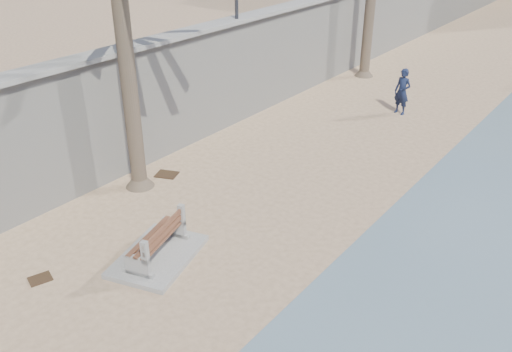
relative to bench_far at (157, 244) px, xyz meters
The scene contains 5 objects.
seawall 16.25m from the bench_far, 104.24° to the left, with size 0.45×70.00×3.50m, color gray.
bench_far is the anchor object (origin of this frame).
person_a 11.91m from the bench_far, 87.53° to the left, with size 0.70×0.48×1.95m, color #121A34.
debris_c 4.14m from the bench_far, 132.92° to the left, with size 0.61×0.49×0.03m, color #382616.
debris_d 2.54m from the bench_far, 125.21° to the right, with size 0.46×0.37×0.03m, color #382616.
Camera 1 is at (6.56, -2.30, 7.24)m, focal length 38.00 mm.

